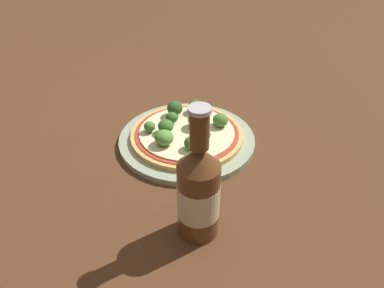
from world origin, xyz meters
TOP-DOWN VIEW (x-y plane):
  - ground_plane at (0.00, 0.00)m, footprint 3.00×3.00m
  - plate at (0.00, 0.00)m, footprint 0.27×0.27m
  - pizza at (0.00, 0.00)m, footprint 0.22×0.22m
  - broccoli_floret_0 at (0.02, -0.06)m, footprint 0.04×0.04m
  - broccoli_floret_1 at (-0.01, -0.04)m, footprint 0.03×0.03m
  - broccoli_floret_2 at (-0.03, -0.07)m, footprint 0.02×0.02m
  - broccoli_floret_3 at (-0.07, -0.00)m, footprint 0.03×0.03m
  - broccoli_floret_4 at (-0.01, 0.02)m, footprint 0.04×0.04m
  - broccoli_floret_5 at (0.01, 0.07)m, footprint 0.03×0.03m
  - broccoli_floret_6 at (-0.04, -0.02)m, footprint 0.02×0.02m
  - broccoli_floret_7 at (0.04, 0.02)m, footprint 0.02×0.02m
  - broccoli_floret_8 at (-0.06, 0.05)m, footprint 0.03×0.03m
  - broccoli_floret_9 at (0.06, -0.01)m, footprint 0.03×0.03m
  - beer_bottle at (0.22, -0.07)m, footprint 0.06×0.06m

SIDE VIEW (x-z plane):
  - ground_plane at x=0.00m, z-range 0.00..0.00m
  - plate at x=0.00m, z-range 0.00..0.01m
  - pizza at x=0.00m, z-range 0.01..0.03m
  - broccoli_floret_2 at x=-0.03m, z-range 0.03..0.05m
  - broccoli_floret_9 at x=0.06m, z-range 0.03..0.05m
  - broccoli_floret_5 at x=0.01m, z-range 0.03..0.05m
  - broccoli_floret_8 at x=-0.06m, z-range 0.03..0.05m
  - broccoli_floret_6 at x=-0.04m, z-range 0.03..0.05m
  - broccoli_floret_7 at x=0.04m, z-range 0.03..0.05m
  - broccoli_floret_0 at x=0.02m, z-range 0.03..0.05m
  - broccoli_floret_1 at x=-0.01m, z-range 0.03..0.05m
  - broccoli_floret_4 at x=-0.01m, z-range 0.03..0.06m
  - broccoli_floret_3 at x=-0.07m, z-range 0.03..0.06m
  - beer_bottle at x=0.22m, z-range -0.03..0.19m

